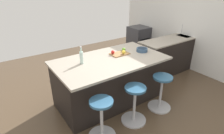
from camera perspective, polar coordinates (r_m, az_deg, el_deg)
ground_plane at (r=3.96m, az=1.74°, el=-10.10°), size 7.24×7.24×0.00m
interior_partition_left at (r=5.31m, az=25.96°, el=13.20°), size 0.12×5.57×2.82m
sink_cabinet at (r=5.45m, az=19.05°, el=4.12°), size 2.39×0.60×1.18m
oven_range at (r=6.42m, az=8.07°, el=8.16°), size 0.60×0.61×0.87m
kitchen_island at (r=3.73m, az=-0.85°, el=-3.96°), size 2.09×1.18×0.93m
stool_by_window at (r=3.70m, az=14.58°, el=-7.75°), size 0.44×0.44×0.69m
stool_middle at (r=3.30m, az=6.80°, el=-11.52°), size 0.44×0.44×0.69m
stool_near_camera at (r=2.99m, az=-3.15°, el=-15.88°), size 0.44×0.44×0.69m
cutting_board at (r=3.73m, az=2.35°, el=4.04°), size 0.36×0.24×0.02m
apple_green at (r=3.83m, az=3.59°, el=5.34°), size 0.07×0.07×0.07m
apple_red at (r=3.68m, az=0.24°, el=4.53°), size 0.07×0.07×0.07m
apple_yellow at (r=3.69m, az=3.57°, el=4.54°), size 0.07×0.07×0.07m
water_bottle at (r=3.31m, az=-9.25°, el=2.99°), size 0.06×0.06×0.31m
fruit_bowl at (r=3.92m, az=9.10°, el=5.24°), size 0.23×0.23×0.07m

